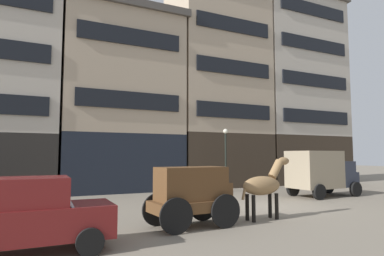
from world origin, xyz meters
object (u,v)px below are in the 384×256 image
Objects in this scene: draft_horse at (264,185)px; sedan_dark at (33,215)px; cargo_wagon at (192,192)px; pedestrian_officer at (331,173)px; streetlamp_curbside at (226,151)px; delivery_truck_near at (322,172)px.

draft_horse reaches higher than sedan_dark.
sedan_dark is at bearing -168.21° from cargo_wagon.
draft_horse is 1.31× the size of pedestrian_officer.
streetlamp_curbside is (-9.45, 0.12, 1.69)m from pedestrian_officer.
streetlamp_curbside reaches higher than delivery_truck_near.
pedestrian_officer is (13.04, 8.49, -0.29)m from draft_horse.
delivery_truck_near is at bearing -50.25° from streetlamp_curbside.
cargo_wagon is 1.27× the size of draft_horse.
streetlamp_curbside reaches higher than draft_horse.
sedan_dark is at bearing -161.28° from delivery_truck_near.
delivery_truck_near is 7.21m from pedestrian_officer.
streetlamp_curbside reaches higher than sedan_dark.
draft_horse is at bearing -112.59° from streetlamp_curbside.
pedestrian_officer is at bearing 33.08° from draft_horse.
pedestrian_officer is (20.77, 9.49, 0.07)m from sedan_dark.
streetlamp_curbside reaches higher than pedestrian_officer.
cargo_wagon is 0.68× the size of delivery_truck_near.
draft_horse is at bearing -150.76° from delivery_truck_near.
cargo_wagon is 0.73× the size of streetlamp_curbside.
cargo_wagon is at bearing -127.17° from streetlamp_curbside.
draft_horse is at bearing 7.38° from sedan_dark.
streetlamp_curbside is at bearing 67.41° from draft_horse.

